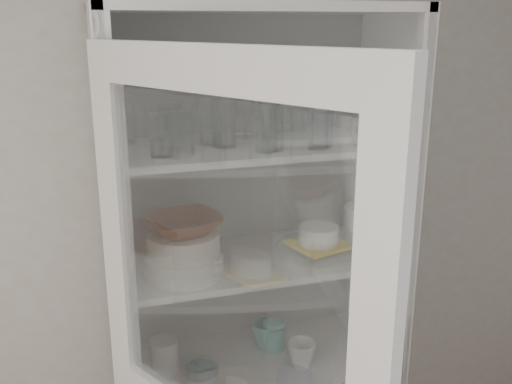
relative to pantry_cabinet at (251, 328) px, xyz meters
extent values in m
cube|color=#ACA89C|center=(-0.20, 0.16, 0.36)|extent=(3.60, 0.02, 2.60)
cube|color=silver|center=(-0.48, -0.06, 0.11)|extent=(0.03, 0.45, 2.10)
cube|color=silver|center=(0.48, -0.06, 0.11)|extent=(0.03, 0.45, 2.10)
cube|color=gray|center=(0.00, 0.15, 0.11)|extent=(1.00, 0.03, 2.10)
cube|color=silver|center=(0.00, -0.06, 1.14)|extent=(1.00, 0.45, 0.03)
cube|color=silver|center=(0.00, -0.08, -0.09)|extent=(0.94, 0.42, 0.02)
cube|color=silver|center=(0.00, -0.08, 0.31)|extent=(0.94, 0.42, 0.02)
cube|color=silver|center=(0.00, -0.08, 0.71)|extent=(0.94, 0.42, 0.02)
cube|color=silver|center=(-0.28, -0.68, 1.01)|extent=(0.47, 0.81, 0.10)
cube|color=silver|center=(-0.48, -0.33, 0.56)|extent=(0.08, 0.10, 0.80)
cube|color=silver|center=(-0.09, -1.04, 0.56)|extent=(0.08, 0.10, 0.80)
cube|color=silver|center=(-0.28, -0.68, 0.56)|extent=(0.36, 0.64, 0.78)
cylinder|color=silver|center=(-0.33, -0.17, 0.79)|extent=(0.08, 0.08, 0.13)
cylinder|color=silver|center=(-0.27, -0.20, 0.79)|extent=(0.09, 0.09, 0.14)
cylinder|color=silver|center=(0.01, -0.19, 0.79)|extent=(0.09, 0.09, 0.13)
cylinder|color=silver|center=(0.16, -0.21, 0.78)|extent=(0.08, 0.08, 0.13)
cylinder|color=silver|center=(-0.01, -0.20, 0.79)|extent=(0.08, 0.08, 0.14)
cylinder|color=silver|center=(0.18, -0.18, 0.79)|extent=(0.09, 0.09, 0.14)
cylinder|color=silver|center=(0.32, -0.20, 0.79)|extent=(0.09, 0.09, 0.14)
cylinder|color=silver|center=(-0.28, -0.08, 0.79)|extent=(0.09, 0.09, 0.15)
cylinder|color=silver|center=(-0.15, -0.04, 0.79)|extent=(0.09, 0.09, 0.15)
cylinder|color=silver|center=(-0.11, -0.09, 0.80)|extent=(0.10, 0.10, 0.15)
cylinder|color=silver|center=(0.04, -0.06, 0.79)|extent=(0.07, 0.07, 0.14)
cylinder|color=silver|center=(-0.27, -0.14, 0.36)|extent=(0.25, 0.25, 0.07)
cylinder|color=silver|center=(-0.20, 0.06, 0.36)|extent=(0.19, 0.19, 0.07)
cylinder|color=beige|center=(-0.27, -0.14, 0.43)|extent=(0.26, 0.26, 0.07)
imported|color=#632813|center=(-0.27, -0.14, 0.49)|extent=(0.28, 0.28, 0.06)
cylinder|color=silver|center=(0.22, -0.09, 0.33)|extent=(0.35, 0.35, 0.02)
cube|color=yellow|center=(0.22, -0.09, 0.34)|extent=(0.22, 0.22, 0.01)
cylinder|color=silver|center=(0.22, -0.09, 0.38)|extent=(0.17, 0.17, 0.06)
cylinder|color=#A6B9B9|center=(0.41, -0.06, 0.39)|extent=(0.13, 0.13, 0.14)
imported|color=navy|center=(0.41, -0.14, -0.03)|extent=(0.15, 0.15, 0.10)
imported|color=teal|center=(0.05, -0.01, -0.03)|extent=(0.14, 0.14, 0.10)
imported|color=silver|center=(0.13, -0.18, -0.03)|extent=(0.13, 0.13, 0.10)
cylinder|color=teal|center=(0.08, -0.03, -0.04)|extent=(0.09, 0.09, 0.09)
ellipsoid|color=teal|center=(0.08, -0.03, 0.01)|extent=(0.09, 0.09, 0.02)
cylinder|color=#A5A5AE|center=(-0.22, -0.12, -0.06)|extent=(0.09, 0.09, 0.04)
cylinder|color=silver|center=(-0.33, -0.05, -0.02)|extent=(0.13, 0.13, 0.12)
camera|label=1|loc=(-0.56, -1.82, 1.10)|focal=40.00mm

